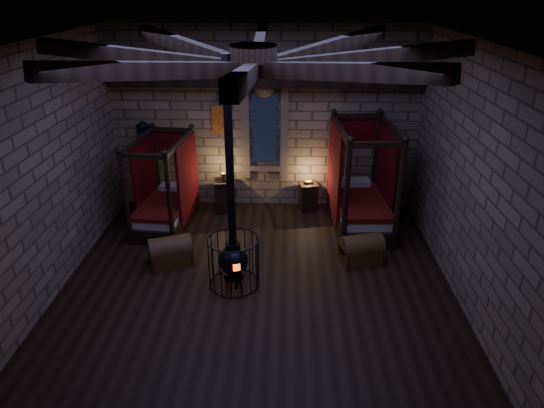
{
  "coord_description": "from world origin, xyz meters",
  "views": [
    {
      "loc": [
        0.51,
        -7.39,
        5.03
      ],
      "look_at": [
        0.26,
        0.6,
        1.32
      ],
      "focal_mm": 32.0,
      "sensor_mm": 36.0,
      "label": 1
    }
  ],
  "objects_px": {
    "bed_left": "(166,204)",
    "stove": "(233,256)",
    "bed_right": "(359,201)",
    "trunk_right": "(361,250)",
    "trunk_left": "(171,252)"
  },
  "relations": [
    {
      "from": "trunk_left",
      "to": "stove",
      "type": "distance_m",
      "value": 1.5
    },
    {
      "from": "bed_left",
      "to": "trunk_right",
      "type": "xyz_separation_m",
      "value": [
        4.15,
        -1.48,
        -0.24
      ]
    },
    {
      "from": "stove",
      "to": "trunk_left",
      "type": "bearing_deg",
      "value": 133.37
    },
    {
      "from": "bed_left",
      "to": "stove",
      "type": "xyz_separation_m",
      "value": [
        1.76,
        -2.35,
        0.09
      ]
    },
    {
      "from": "bed_left",
      "to": "trunk_right",
      "type": "bearing_deg",
      "value": -14.07
    },
    {
      "from": "bed_left",
      "to": "stove",
      "type": "distance_m",
      "value": 2.94
    },
    {
      "from": "trunk_right",
      "to": "stove",
      "type": "xyz_separation_m",
      "value": [
        -2.4,
        -0.87,
        0.33
      ]
    },
    {
      "from": "bed_right",
      "to": "trunk_right",
      "type": "xyz_separation_m",
      "value": [
        -0.15,
        -1.6,
        -0.31
      ]
    },
    {
      "from": "trunk_left",
      "to": "trunk_right",
      "type": "height_order",
      "value": "trunk_left"
    },
    {
      "from": "bed_right",
      "to": "trunk_right",
      "type": "relative_size",
      "value": 2.56
    },
    {
      "from": "bed_left",
      "to": "trunk_right",
      "type": "height_order",
      "value": "bed_left"
    },
    {
      "from": "bed_left",
      "to": "bed_right",
      "type": "bearing_deg",
      "value": 7.14
    },
    {
      "from": "bed_left",
      "to": "bed_right",
      "type": "height_order",
      "value": "bed_right"
    },
    {
      "from": "bed_left",
      "to": "trunk_left",
      "type": "distance_m",
      "value": 1.75
    },
    {
      "from": "bed_right",
      "to": "stove",
      "type": "bearing_deg",
      "value": -139.24
    }
  ]
}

